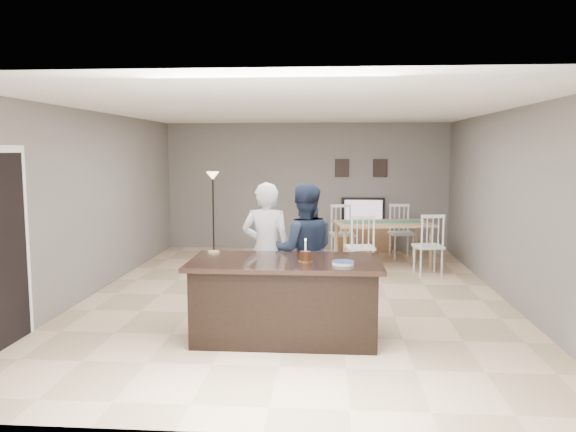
# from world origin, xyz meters

# --- Properties ---
(floor) EXTENTS (8.00, 8.00, 0.00)m
(floor) POSITION_xyz_m (0.00, 0.00, 0.00)
(floor) COLOR tan
(floor) RESTS_ON ground
(room_shell) EXTENTS (8.00, 8.00, 8.00)m
(room_shell) POSITION_xyz_m (0.00, 0.00, 1.68)
(room_shell) COLOR slate
(room_shell) RESTS_ON floor
(kitchen_island) EXTENTS (2.15, 1.10, 0.90)m
(kitchen_island) POSITION_xyz_m (0.00, -1.80, 0.45)
(kitchen_island) COLOR black
(kitchen_island) RESTS_ON floor
(tv_console) EXTENTS (1.20, 0.40, 0.60)m
(tv_console) POSITION_xyz_m (1.20, 3.77, 0.30)
(tv_console) COLOR brown
(tv_console) RESTS_ON floor
(television) EXTENTS (0.91, 0.12, 0.53)m
(television) POSITION_xyz_m (1.20, 3.84, 0.86)
(television) COLOR black
(television) RESTS_ON tv_console
(tv_screen_glow) EXTENTS (0.78, 0.00, 0.78)m
(tv_screen_glow) POSITION_xyz_m (1.20, 3.76, 0.87)
(tv_screen_glow) COLOR orange
(tv_screen_glow) RESTS_ON tv_console
(picture_frames) EXTENTS (1.10, 0.02, 0.38)m
(picture_frames) POSITION_xyz_m (1.15, 3.98, 1.75)
(picture_frames) COLOR black
(picture_frames) RESTS_ON room_shell
(doorway) EXTENTS (0.00, 2.10, 2.65)m
(doorway) POSITION_xyz_m (-2.99, -2.30, 1.26)
(doorway) COLOR black
(doorway) RESTS_ON floor
(woman) EXTENTS (0.66, 0.46, 1.73)m
(woman) POSITION_xyz_m (-0.30, -1.01, 0.86)
(woman) COLOR silver
(woman) RESTS_ON floor
(man) EXTENTS (0.89, 0.72, 1.71)m
(man) POSITION_xyz_m (0.17, -0.96, 0.86)
(man) COLOR #1B253C
(man) RESTS_ON floor
(birthday_cake) EXTENTS (0.16, 0.16, 0.25)m
(birthday_cake) POSITION_xyz_m (0.23, -1.86, 0.96)
(birthday_cake) COLOR gold
(birthday_cake) RESTS_ON kitchen_island
(plate_stack) EXTENTS (0.24, 0.24, 0.04)m
(plate_stack) POSITION_xyz_m (0.64, -2.01, 0.92)
(plate_stack) COLOR white
(plate_stack) RESTS_ON kitchen_island
(dining_table) EXTENTS (1.96, 2.20, 1.06)m
(dining_table) POSITION_xyz_m (1.47, 2.29, 0.67)
(dining_table) COLOR #A48659
(dining_table) RESTS_ON floor
(floor_lamp) EXTENTS (0.25, 0.25, 1.70)m
(floor_lamp) POSITION_xyz_m (-1.83, 3.03, 1.32)
(floor_lamp) COLOR black
(floor_lamp) RESTS_ON floor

